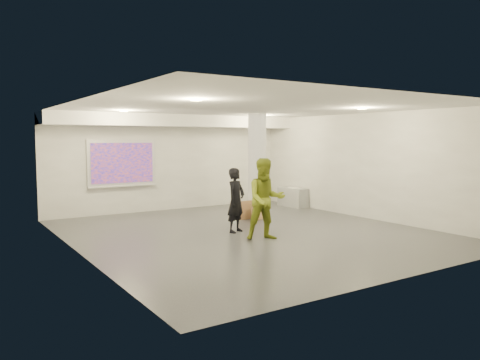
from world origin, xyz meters
TOP-DOWN VIEW (x-y plane):
  - floor at (0.00, 0.00)m, footprint 8.00×9.00m
  - ceiling at (0.00, 0.00)m, footprint 8.00×9.00m
  - wall_back at (0.00, 4.50)m, footprint 8.00×0.01m
  - wall_front at (0.00, -4.50)m, footprint 8.00×0.01m
  - wall_left at (-4.00, 0.00)m, footprint 0.01×9.00m
  - wall_right at (4.00, 0.00)m, footprint 0.01×9.00m
  - soffit_band at (0.00, 3.95)m, footprint 8.00×1.10m
  - downlight_nw at (-2.20, 2.50)m, footprint 0.22×0.22m
  - downlight_ne at (2.20, 2.50)m, footprint 0.22×0.22m
  - downlight_sw at (-2.20, -1.50)m, footprint 0.22×0.22m
  - downlight_se at (2.20, -1.50)m, footprint 0.22×0.22m
  - column at (1.50, 1.80)m, footprint 0.52×0.52m
  - projection_screen at (-1.60, 4.45)m, footprint 2.10×0.13m
  - credenza at (3.72, 2.86)m, footprint 0.51×1.10m
  - papers_stack at (3.71, 2.80)m, footprint 0.31×0.38m
  - cardboard_back at (0.98, 1.60)m, footprint 0.48×0.13m
  - cardboard_front at (1.14, 1.30)m, footprint 0.45×0.27m
  - woman at (-0.24, 0.21)m, footprint 0.68×0.58m
  - man at (-0.14, -0.87)m, footprint 1.07×0.95m

SIDE VIEW (x-z plane):
  - floor at x=0.00m, z-range -0.01..0.01m
  - cardboard_front at x=1.14m, z-range 0.00..0.48m
  - cardboard_back at x=0.98m, z-range 0.00..0.53m
  - credenza at x=3.72m, z-range 0.00..0.63m
  - papers_stack at x=3.71m, z-range 0.63..0.65m
  - woman at x=-0.24m, z-range 0.00..1.56m
  - man at x=-0.14m, z-range 0.00..1.83m
  - wall_back at x=0.00m, z-range 0.00..3.00m
  - wall_front at x=0.00m, z-range 0.00..3.00m
  - wall_left at x=-4.00m, z-range 0.00..3.00m
  - wall_right at x=4.00m, z-range 0.00..3.00m
  - column at x=1.50m, z-range 0.00..3.00m
  - projection_screen at x=-1.60m, z-range 0.82..2.24m
  - soffit_band at x=0.00m, z-range 2.64..3.00m
  - downlight_nw at x=-2.20m, z-range 2.97..2.99m
  - downlight_ne at x=2.20m, z-range 2.97..2.99m
  - downlight_sw at x=-2.20m, z-range 2.97..2.99m
  - downlight_se at x=2.20m, z-range 2.97..2.99m
  - ceiling at x=0.00m, z-range 3.00..3.00m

